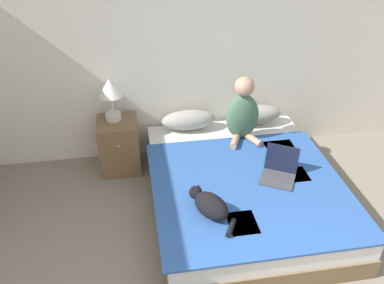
{
  "coord_description": "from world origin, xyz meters",
  "views": [
    {
      "loc": [
        -0.57,
        -0.76,
        2.66
      ],
      "look_at": [
        -0.08,
        2.23,
        0.74
      ],
      "focal_mm": 38.0,
      "sensor_mm": 36.0,
      "label": 1
    }
  ],
  "objects": [
    {
      "name": "wall_back",
      "position": [
        0.0,
        3.27,
        1.27
      ],
      "size": [
        6.09,
        0.05,
        2.55
      ],
      "color": "silver",
      "rests_on": "ground_plane"
    },
    {
      "name": "bed",
      "position": [
        0.4,
        2.16,
        0.19
      ],
      "size": [
        1.72,
        2.08,
        0.39
      ],
      "color": "brown",
      "rests_on": "ground_plane"
    },
    {
      "name": "pillow_near",
      "position": [
        0.02,
        3.05,
        0.5
      ],
      "size": [
        0.59,
        0.25,
        0.21
      ],
      "color": "gray",
      "rests_on": "bed"
    },
    {
      "name": "laptop_open",
      "position": [
        0.7,
        2.05,
        0.45
      ],
      "size": [
        0.41,
        0.42,
        0.27
      ],
      "rotation": [
        0.0,
        0.0,
        -0.52
      ],
      "color": "#424247",
      "rests_on": "bed"
    },
    {
      "name": "nightstand",
      "position": [
        -0.75,
        2.99,
        0.29
      ],
      "size": [
        0.42,
        0.44,
        0.58
      ],
      "color": "brown",
      "rests_on": "ground_plane"
    },
    {
      "name": "table_lamp",
      "position": [
        -0.78,
        3.04,
        0.9
      ],
      "size": [
        0.25,
        0.25,
        0.46
      ],
      "color": "beige",
      "rests_on": "nightstand"
    },
    {
      "name": "person_sitting",
      "position": [
        0.54,
        2.78,
        0.69
      ],
      "size": [
        0.35,
        0.34,
        0.68
      ],
      "color": "#476B4C",
      "rests_on": "bed"
    },
    {
      "name": "cat_tabby",
      "position": [
        -0.03,
        1.66,
        0.49
      ],
      "size": [
        0.35,
        0.49,
        0.2
      ],
      "rotation": [
        0.0,
        0.0,
        2.14
      ],
      "color": "black",
      "rests_on": "bed"
    },
    {
      "name": "pillow_far",
      "position": [
        0.77,
        3.05,
        0.5
      ],
      "size": [
        0.59,
        0.25,
        0.21
      ],
      "color": "gray",
      "rests_on": "bed"
    }
  ]
}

